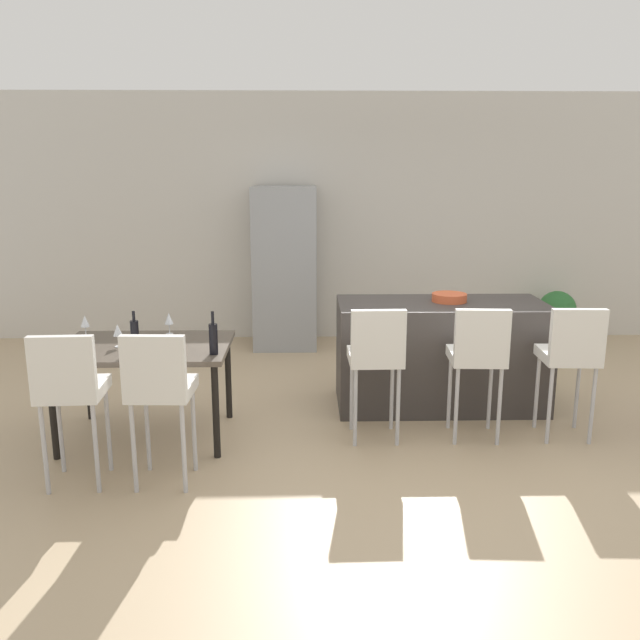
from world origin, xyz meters
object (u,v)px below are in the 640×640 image
object	(u,v)px
dining_chair_near	(70,385)
wine_bottle_left	(135,335)
refrigerator	(285,268)
wine_glass_far	(118,331)
potted_plant	(557,313)
wine_glass_middle	(169,319)
kitchen_island	(440,354)
bar_chair_left	(376,353)
wine_glass_right	(85,322)
fruit_bowl	(449,298)
wine_bottle_corner	(213,338)
bar_chair_right	(571,352)
bar_chair_middle	(478,352)
dining_table	(145,354)
dining_chair_far	(159,385)

from	to	relation	value
dining_chair_near	wine_bottle_left	size ratio (longest dim) A/B	3.56
refrigerator	wine_glass_far	bearing A→B (deg)	-113.11
wine_glass_far	potted_plant	distance (m)	5.17
wine_glass_far	potted_plant	bearing A→B (deg)	31.95
wine_glass_middle	potted_plant	distance (m)	4.71
kitchen_island	wine_bottle_left	distance (m)	2.58
kitchen_island	bar_chair_left	world-z (taller)	bar_chair_left
dining_chair_near	wine_bottle_left	xyz separation A→B (m)	(0.26, 0.67, 0.16)
bar_chair_left	dining_chair_near	xyz separation A→B (m)	(-2.03, -0.70, 0.00)
wine_glass_right	fruit_bowl	world-z (taller)	fruit_bowl
wine_glass_far	wine_bottle_left	bearing A→B (deg)	-33.56
dining_chair_near	wine_bottle_corner	bearing A→B (deg)	33.13
wine_glass_far	dining_chair_near	bearing A→B (deg)	-97.68
wine_glass_middle	wine_glass_far	world-z (taller)	same
dining_chair_near	wine_glass_right	size ratio (longest dim) A/B	6.03
bar_chair_right	wine_glass_right	size ratio (longest dim) A/B	6.03
bar_chair_middle	potted_plant	xyz separation A→B (m)	(1.67, 2.79, -0.32)
bar_chair_middle	bar_chair_right	size ratio (longest dim) A/B	1.00
refrigerator	dining_table	bearing A→B (deg)	-110.13
wine_bottle_left	refrigerator	xyz separation A→B (m)	(1.01, 2.83, 0.06)
wine_glass_middle	potted_plant	world-z (taller)	wine_glass_middle
dining_table	potted_plant	world-z (taller)	dining_table
wine_glass_far	wine_glass_middle	bearing A→B (deg)	50.89
dining_chair_far	refrigerator	world-z (taller)	refrigerator
kitchen_island	potted_plant	world-z (taller)	kitchen_island
bar_chair_left	potted_plant	xyz separation A→B (m)	(2.44, 2.79, -0.32)
bar_chair_left	fruit_bowl	world-z (taller)	bar_chair_left
dining_chair_far	wine_glass_right	world-z (taller)	dining_chair_far
dining_chair_far	potted_plant	bearing A→B (deg)	41.84
wine_glass_middle	dining_chair_far	bearing A→B (deg)	-82.06
bar_chair_right	wine_bottle_corner	xyz separation A→B (m)	(-2.66, -0.15, 0.16)
kitchen_island	refrigerator	world-z (taller)	refrigerator
bar_chair_right	wine_bottle_corner	bearing A→B (deg)	-176.76
dining_table	wine_bottle_left	size ratio (longest dim) A/B	4.33
wine_glass_right	wine_glass_far	world-z (taller)	same
bar_chair_middle	wine_bottle_left	xyz separation A→B (m)	(-2.54, -0.03, 0.16)
bar_chair_middle	wine_glass_far	xyz separation A→B (m)	(-2.69, 0.07, 0.17)
dining_table	dining_chair_near	bearing A→B (deg)	-109.26
kitchen_island	dining_chair_far	size ratio (longest dim) A/B	1.69
bar_chair_middle	wine_glass_middle	size ratio (longest dim) A/B	6.03
dining_chair_near	fruit_bowl	distance (m)	3.15
wine_glass_middle	refrigerator	world-z (taller)	refrigerator
wine_glass_far	dining_chair_far	bearing A→B (deg)	-58.88
wine_glass_middle	kitchen_island	bearing A→B (deg)	8.28
dining_chair_near	kitchen_island	bearing A→B (deg)	28.85
bar_chair_right	wine_bottle_left	size ratio (longest dim) A/B	3.56
wine_bottle_left	potted_plant	world-z (taller)	wine_bottle_left
kitchen_island	dining_chair_far	distance (m)	2.58
wine_glass_far	fruit_bowl	xyz separation A→B (m)	(2.64, 0.75, 0.09)
bar_chair_right	refrigerator	distance (m)	3.59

